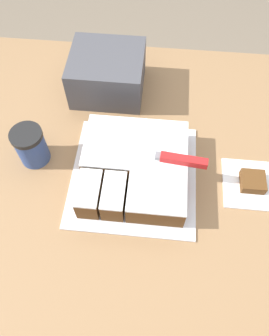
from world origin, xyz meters
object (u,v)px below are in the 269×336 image
Objects in this scene: coffee_cup at (32,146)px; brownie at (254,181)px; knife at (176,159)px; cake_board at (134,175)px; cake at (136,167)px; storage_box at (108,73)px.

coffee_cup reaches higher than brownie.
coffee_cup is at bearing 2.09° from knife.
cake_board is 0.04m from cake.
coffee_cup is (-0.30, 0.04, 0.06)m from cake_board.
brownie is at bearing -175.90° from knife.
storage_box reaches higher than cake_board.
cake is (0.00, 0.00, 0.04)m from cake_board.
cake is 4.48× the size of brownie.
brownie is at bearing 0.53° from cake_board.
coffee_cup is (-0.41, 0.03, -0.03)m from knife.
storage_box is (0.18, 0.30, 0.01)m from coffee_cup.
storage_box reaches higher than cake.
brownie is at bearing -36.22° from storage_box.
cake is at bearing -69.87° from storage_box.
brownie is at bearing -2.90° from coffee_cup.
cake_board is 1.23× the size of cake.
coffee_cup reaches higher than cake_board.
brownie is (0.33, 0.00, 0.02)m from cake_board.
storage_box is (-0.12, 0.34, 0.07)m from cake_board.
cake is 0.30m from coffee_cup.
coffee_cup is 0.63m from brownie.
knife is at bearing 178.40° from brownie.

